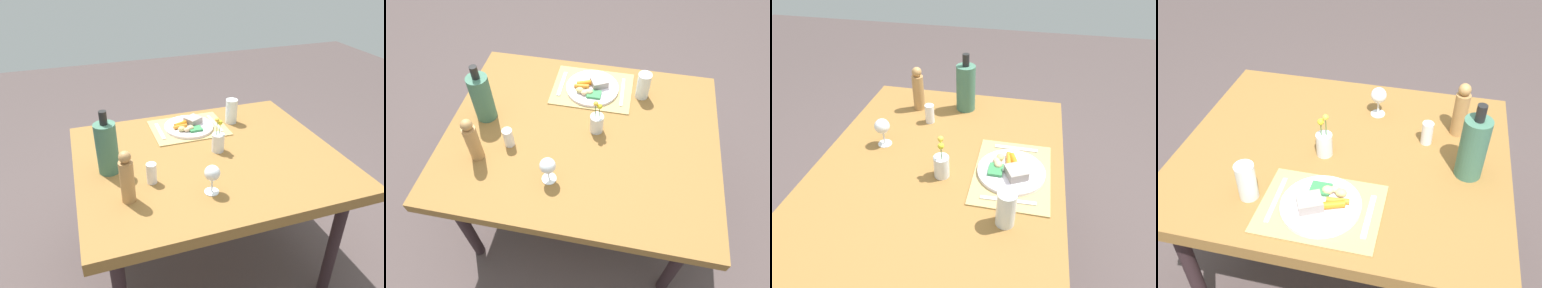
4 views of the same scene
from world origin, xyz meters
TOP-DOWN VIEW (x-y plane):
  - ground_plane at (0.00, 0.00)m, footprint 8.00×8.00m
  - dining_table at (0.00, 0.00)m, footprint 1.25×1.01m
  - placemat at (0.00, -0.30)m, footprint 0.41×0.30m
  - dinner_plate at (0.00, -0.29)m, footprint 0.27×0.27m
  - fork at (-0.16, -0.30)m, footprint 0.02×0.20m
  - knife at (0.16, -0.30)m, footprint 0.02×0.19m
  - water_tumbler at (-0.25, -0.30)m, footprint 0.07×0.07m
  - flower_vase at (-0.06, -0.03)m, footprint 0.06×0.06m
  - salt_shaker at (0.31, 0.13)m, footprint 0.04×0.04m
  - pepper_mill at (0.42, 0.22)m, footprint 0.06×0.06m
  - wine_glass at (0.09, 0.28)m, footprint 0.07×0.07m
  - cooler_bottle at (0.47, -0.02)m, footprint 0.10×0.10m

SIDE VIEW (x-z plane):
  - ground_plane at x=0.00m, z-range 0.00..0.00m
  - dining_table at x=0.00m, z-range 0.29..0.99m
  - placemat at x=0.00m, z-range 0.71..0.71m
  - fork at x=-0.16m, z-range 0.71..0.72m
  - knife at x=0.16m, z-range 0.71..0.72m
  - dinner_plate at x=0.00m, z-range 0.70..0.75m
  - salt_shaker at x=0.31m, z-range 0.71..0.80m
  - flower_vase at x=-0.06m, z-range 0.67..0.85m
  - water_tumbler at x=-0.25m, z-range 0.70..0.84m
  - wine_glass at x=0.09m, z-range 0.73..0.86m
  - pepper_mill at x=0.42m, z-range 0.70..0.93m
  - cooler_bottle at x=0.47m, z-range 0.68..0.98m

